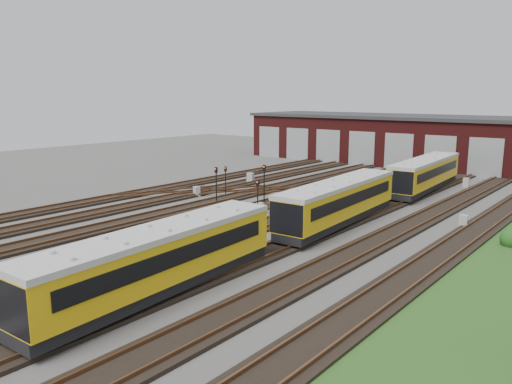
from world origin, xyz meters
The scene contains 14 objects.
ground centered at (0.00, 0.00, 0.00)m, with size 120.00×120.00×0.00m, color #423F3D.
track_network centered at (-0.17, 0.59, 0.11)m, with size 30.40×70.00×0.33m.
maintenance_shed centered at (-0.01, 39.97, 3.20)m, with size 51.00×12.50×6.35m.
metro_train centered at (6.00, 5.75, 1.78)m, with size 3.29×45.81×2.83m.
signal_mast_0 centered at (-5.63, 5.63, 1.98)m, with size 0.25×0.23×3.10m.
signal_mast_1 centered at (-7.16, 8.42, 1.73)m, with size 0.25×0.24×2.71m.
signal_mast_2 centered at (-2.39, 7.99, 2.11)m, with size 0.28×0.27×3.32m.
signal_mast_3 centered at (-0.07, 4.27, 1.80)m, with size 0.26×0.25×2.79m.
relay_cabinet_0 centered at (-9.07, 6.65, 0.46)m, with size 0.55×0.46×0.91m, color #B3B5B8.
relay_cabinet_1 centered at (-9.77, 15.04, 0.53)m, with size 0.64×0.53×1.06m, color #B3B5B8.
relay_cabinet_2 centered at (-0.46, 5.08, 0.43)m, with size 0.52×0.43×0.87m, color #B3B5B8.
relay_cabinet_3 centered at (8.25, 26.84, 0.46)m, with size 0.55×0.46×0.92m, color #B3B5B8.
relay_cabinet_4 centered at (12.87, 10.91, 0.44)m, with size 0.53×0.44×0.88m, color #B3B5B8.
bush_0 centered at (16.52, 8.17, 0.65)m, with size 1.29×1.29×1.29m, color #144814.
Camera 1 is at (22.94, -24.04, 9.03)m, focal length 35.00 mm.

